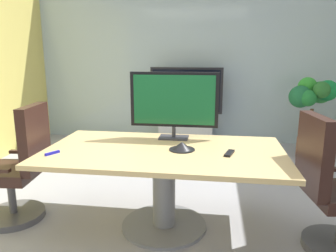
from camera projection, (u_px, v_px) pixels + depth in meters
name	position (u px, v px, depth m)	size (l,w,h in m)	color
ground_plane	(155.00, 220.00, 3.05)	(6.98, 6.98, 0.00)	#99999E
wall_back_glass_partition	(186.00, 58.00, 5.61)	(5.32, 0.10, 2.92)	#9EB2B7
conference_table	(164.00, 169.00, 2.81)	(2.04, 1.12, 0.73)	tan
office_chair_left	(19.00, 173.00, 2.97)	(0.62, 0.59, 1.09)	#4C4C51
office_chair_right	(332.00, 196.00, 2.49)	(0.62, 0.60, 1.09)	#4C4C51
tv_monitor	(174.00, 102.00, 3.05)	(0.84, 0.18, 0.64)	#333338
wall_display_unit	(186.00, 119.00, 5.48)	(1.20, 0.36, 1.31)	#B7BABC
potted_plant	(313.00, 104.00, 4.72)	(0.68, 0.57, 1.19)	brown
conference_phone	(182.00, 146.00, 2.74)	(0.22, 0.22, 0.07)	black
remote_control	(229.00, 153.00, 2.63)	(0.05, 0.17, 0.02)	black
whiteboard_marker	(52.00, 153.00, 2.63)	(0.13, 0.02, 0.02)	#1919A5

